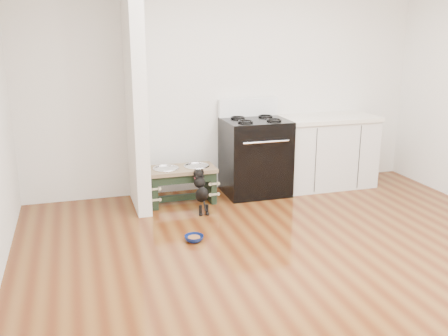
# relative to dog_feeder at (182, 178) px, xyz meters

# --- Properties ---
(ground) EXTENTS (5.00, 5.00, 0.00)m
(ground) POSITION_rel_dog_feeder_xyz_m (0.69, -2.05, -0.30)
(ground) COLOR #4D220D
(ground) RESTS_ON ground
(room_shell) EXTENTS (5.00, 5.00, 5.00)m
(room_shell) POSITION_rel_dog_feeder_xyz_m (0.69, -2.05, 1.32)
(room_shell) COLOR silver
(room_shell) RESTS_ON ground
(partition_wall) EXTENTS (0.15, 0.80, 2.70)m
(partition_wall) POSITION_rel_dog_feeder_xyz_m (-0.48, 0.05, 1.05)
(partition_wall) COLOR silver
(partition_wall) RESTS_ON ground
(oven_range) EXTENTS (0.76, 0.69, 1.14)m
(oven_range) POSITION_rel_dog_feeder_xyz_m (0.94, 0.11, 0.17)
(oven_range) COLOR black
(oven_range) RESTS_ON ground
(cabinet_run) EXTENTS (1.24, 0.64, 0.91)m
(cabinet_run) POSITION_rel_dog_feeder_xyz_m (1.92, 0.13, 0.15)
(cabinet_run) COLOR silver
(cabinet_run) RESTS_ON ground
(dog_feeder) EXTENTS (0.78, 0.41, 0.44)m
(dog_feeder) POSITION_rel_dog_feeder_xyz_m (0.00, 0.00, 0.00)
(dog_feeder) COLOR black
(dog_feeder) RESTS_ON ground
(puppy) EXTENTS (0.14, 0.40, 0.47)m
(puppy) POSITION_rel_dog_feeder_xyz_m (0.14, -0.36, -0.04)
(puppy) COLOR black
(puppy) RESTS_ON ground
(floor_bowl) EXTENTS (0.19, 0.19, 0.06)m
(floor_bowl) POSITION_rel_dog_feeder_xyz_m (-0.13, -1.12, -0.27)
(floor_bowl) COLOR #0C1B56
(floor_bowl) RESTS_ON ground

